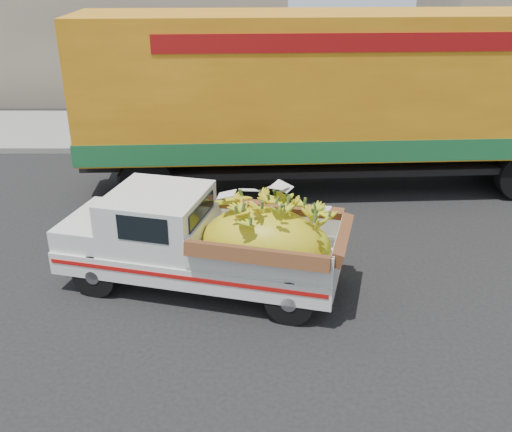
{
  "coord_description": "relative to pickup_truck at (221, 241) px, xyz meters",
  "views": [
    {
      "loc": [
        0.06,
        -8.68,
        4.75
      ],
      "look_at": [
        0.02,
        -0.46,
        1.06
      ],
      "focal_mm": 40.0,
      "sensor_mm": 36.0,
      "label": 1
    }
  ],
  "objects": [
    {
      "name": "pickup_truck",
      "position": [
        0.0,
        0.0,
        0.0
      ],
      "size": [
        4.59,
        2.57,
        1.52
      ],
      "rotation": [
        0.0,
        0.0,
        -0.24
      ],
      "color": "black",
      "rests_on": "ground"
    },
    {
      "name": "sidewalk",
      "position": [
        0.52,
        9.08,
        -0.75
      ],
      "size": [
        60.0,
        4.0,
        0.14
      ],
      "primitive_type": "cube",
      "color": "gray",
      "rests_on": "ground"
    },
    {
      "name": "curb",
      "position": [
        0.52,
        6.98,
        -0.74
      ],
      "size": [
        60.0,
        0.25,
        0.15
      ],
      "primitive_type": "cube",
      "color": "gray",
      "rests_on": "ground"
    },
    {
      "name": "ground",
      "position": [
        0.52,
        0.87,
        -0.82
      ],
      "size": [
        100.0,
        100.0,
        0.0
      ],
      "primitive_type": "plane",
      "color": "black",
      "rests_on": "ground"
    },
    {
      "name": "semi_trailer",
      "position": [
        2.72,
        4.54,
        1.3
      ],
      "size": [
        12.04,
        3.25,
        3.8
      ],
      "rotation": [
        0.0,
        0.0,
        0.06
      ],
      "color": "black",
      "rests_on": "ground"
    },
    {
      "name": "building_left",
      "position": [
        -7.48,
        14.98,
        1.68
      ],
      "size": [
        18.0,
        6.0,
        5.0
      ],
      "primitive_type": "cube",
      "color": "gray",
      "rests_on": "ground"
    }
  ]
}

